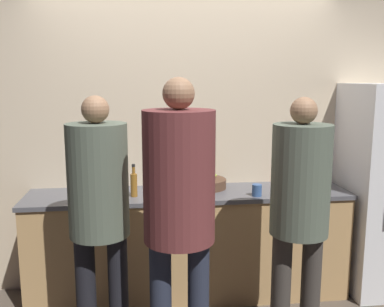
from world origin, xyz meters
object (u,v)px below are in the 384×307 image
at_px(person_left, 99,202).
at_px(bottle_red, 284,177).
at_px(person_right, 300,202).
at_px(cup_blue, 257,190).
at_px(person_center, 179,198).
at_px(fruit_bowl, 205,183).
at_px(cup_black, 292,183).
at_px(bottle_amber, 134,184).
at_px(utensil_crock, 312,176).

relative_size(person_left, bottle_red, 9.74).
xyz_separation_m(person_right, cup_blue, (-0.10, 0.63, -0.09)).
relative_size(person_center, fruit_bowl, 5.10).
bearing_deg(cup_black, person_left, -156.03).
xyz_separation_m(person_left, bottle_amber, (0.21, 0.61, -0.04)).
relative_size(person_center, utensil_crock, 6.11).
height_order(utensil_crock, bottle_red, utensil_crock).
bearing_deg(bottle_red, cup_black, -85.10).
height_order(bottle_amber, cup_black, bottle_amber).
height_order(person_center, fruit_bowl, person_center).
height_order(utensil_crock, bottle_amber, utensil_crock).
height_order(person_left, cup_blue, person_left).
distance_m(person_left, fruit_bowl, 1.14).
distance_m(person_center, fruit_bowl, 1.15).
xyz_separation_m(fruit_bowl, utensil_crock, (0.93, -0.02, 0.04)).
height_order(utensil_crock, cup_blue, utensil_crock).
bearing_deg(person_center, cup_black, 42.84).
distance_m(utensil_crock, bottle_amber, 1.53).
xyz_separation_m(person_left, person_center, (0.48, -0.29, 0.09)).
distance_m(person_left, cup_blue, 1.28).
bearing_deg(person_right, bottle_red, 76.42).
distance_m(bottle_amber, cup_blue, 0.96).
xyz_separation_m(utensil_crock, cup_blue, (-0.57, -0.28, -0.03)).
bearing_deg(utensil_crock, person_center, -139.47).
distance_m(person_center, cup_black, 1.43).
bearing_deg(person_center, utensil_crock, 40.53).
relative_size(bottle_red, cup_blue, 1.87).
distance_m(utensil_crock, cup_black, 0.25).
height_order(person_center, cup_blue, person_center).
distance_m(bottle_amber, cup_black, 1.31).
height_order(person_center, bottle_amber, person_center).
bearing_deg(cup_black, bottle_red, 94.90).
xyz_separation_m(person_right, bottle_amber, (-1.06, 0.73, -0.03)).
xyz_separation_m(person_center, fruit_bowl, (0.32, 1.09, -0.19)).
height_order(person_left, fruit_bowl, person_left).
height_order(person_right, fruit_bowl, person_right).
bearing_deg(fruit_bowl, utensil_crock, -1.13).
bearing_deg(person_center, cup_blue, 49.11).
distance_m(person_left, utensil_crock, 1.91).
bearing_deg(person_center, bottle_amber, 106.74).
distance_m(person_right, cup_blue, 0.64).
distance_m(person_right, cup_black, 0.84).
xyz_separation_m(bottle_red, cup_black, (0.01, -0.17, -0.02)).
relative_size(fruit_bowl, cup_black, 3.60).
xyz_separation_m(fruit_bowl, cup_black, (0.72, -0.13, 0.01)).
relative_size(person_left, fruit_bowl, 4.80).
bearing_deg(person_right, bottle_amber, 145.42).
xyz_separation_m(bottle_amber, cup_black, (1.31, 0.06, -0.05)).
relative_size(person_right, fruit_bowl, 4.77).
bearing_deg(fruit_bowl, bottle_amber, -162.04).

